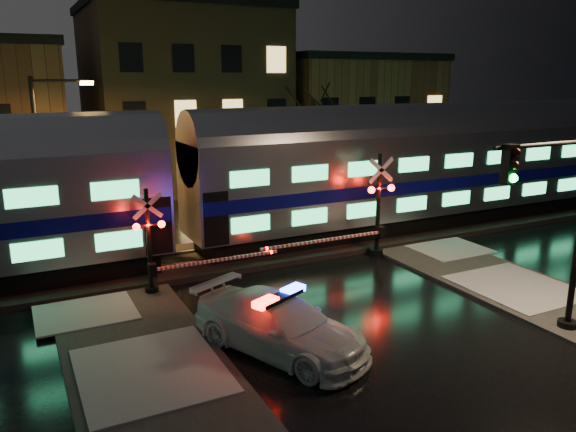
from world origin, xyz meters
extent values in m
plane|color=black|center=(0.00, 0.00, 0.00)|extent=(120.00, 120.00, 0.00)
cube|color=black|center=(0.00, 5.00, 0.12)|extent=(90.00, 4.20, 0.24)
cube|color=brown|center=(2.00, 22.50, 5.75)|extent=(12.00, 11.00, 11.50)
cube|color=brown|center=(15.00, 22.00, 4.25)|extent=(12.00, 10.00, 8.50)
cube|color=black|center=(9.52, 5.00, 0.64)|extent=(24.00, 2.40, 0.80)
cube|color=#B7BAC1|center=(9.52, 5.00, 2.94)|extent=(25.00, 3.05, 3.80)
cube|color=#0B0C7D|center=(9.52, 5.00, 2.54)|extent=(24.75, 3.09, 0.55)
cube|color=#3BE388|center=(9.52, 3.45, 1.79)|extent=(21.00, 0.05, 0.62)
cube|color=#3BE388|center=(9.52, 3.45, 3.59)|extent=(21.00, 0.05, 0.62)
cylinder|color=#B7BAC1|center=(9.52, 5.00, 4.64)|extent=(25.00, 3.05, 3.05)
imported|color=silver|center=(-3.00, -3.29, 0.77)|extent=(4.16, 5.71, 1.54)
cube|color=black|center=(-3.00, -3.29, 1.58)|extent=(1.63, 1.04, 0.10)
cube|color=#FF0C05|center=(-3.52, -3.53, 1.62)|extent=(0.79, 0.62, 0.18)
cube|color=#1426FF|center=(-2.48, -3.05, 1.62)|extent=(0.79, 0.62, 0.18)
cylinder|color=black|center=(4.26, 2.40, 0.16)|extent=(0.54, 0.54, 0.33)
cylinder|color=black|center=(4.26, 2.40, 2.18)|extent=(0.17, 0.17, 4.35)
sphere|color=#FF0C05|center=(3.77, 2.22, 2.94)|extent=(0.28, 0.28, 0.28)
sphere|color=#FF0C05|center=(4.75, 2.22, 2.94)|extent=(0.28, 0.28, 0.28)
cube|color=white|center=(1.54, 2.15, 1.14)|extent=(5.44, 0.10, 0.10)
cube|color=black|center=(4.26, 2.15, 1.14)|extent=(0.25, 0.30, 0.45)
cylinder|color=black|center=(-5.18, 2.40, 0.14)|extent=(0.47, 0.47, 0.28)
cylinder|color=black|center=(-5.18, 2.40, 1.87)|extent=(0.15, 0.15, 3.75)
sphere|color=#FF0C05|center=(-5.61, 2.22, 2.53)|extent=(0.24, 0.24, 0.24)
sphere|color=#FF0C05|center=(-4.76, 2.22, 2.53)|extent=(0.24, 0.24, 0.24)
cube|color=white|center=(-2.84, 2.15, 0.98)|extent=(4.68, 0.10, 0.10)
cube|color=black|center=(-5.18, 2.15, 0.98)|extent=(0.25, 0.30, 0.45)
cylinder|color=black|center=(5.23, -5.98, 0.15)|extent=(0.56, 0.56, 0.30)
cylinder|color=black|center=(3.41, -5.98, 5.64)|extent=(3.63, 0.12, 0.12)
cube|color=black|center=(2.00, -6.13, 5.24)|extent=(0.32, 0.28, 1.01)
sphere|color=#0CFF3F|center=(2.00, -6.29, 4.92)|extent=(0.22, 0.22, 0.22)
cylinder|color=black|center=(-8.03, 9.00, 3.69)|extent=(0.18, 0.18, 7.39)
cylinder|color=black|center=(-6.92, 9.00, 7.20)|extent=(2.22, 0.11, 0.11)
cube|color=#FFAB26|center=(-5.90, 9.00, 7.11)|extent=(0.51, 0.26, 0.17)
camera|label=1|loc=(-9.15, -16.04, 7.37)|focal=35.00mm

